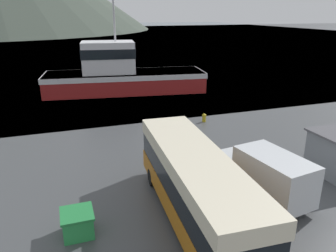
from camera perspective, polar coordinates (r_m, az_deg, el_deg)
water_surface at (r=145.26m, az=-16.55°, el=15.21°), size 240.00×240.00×0.00m
tour_bus at (r=14.13m, az=4.60°, el=-9.99°), size 2.98×10.21×3.17m
delivery_van at (r=16.77m, az=16.60°, el=-7.88°), size 2.75×5.63×2.37m
fishing_boat at (r=37.63m, az=-8.19°, el=8.95°), size 18.29×7.82×11.37m
storage_bin at (r=14.43m, az=-15.45°, el=-15.98°), size 1.31×1.36×1.02m
small_boat at (r=49.36m, az=-10.25°, el=9.42°), size 7.69×4.97×0.80m
mooring_bollard at (r=27.29m, az=6.31°, el=1.51°), size 0.34×0.34×0.70m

